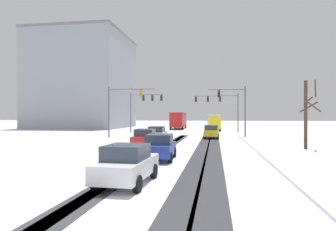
{
  "coord_description": "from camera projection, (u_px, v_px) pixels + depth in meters",
  "views": [
    {
      "loc": [
        4.87,
        -7.86,
        2.81
      ],
      "look_at": [
        0.0,
        22.83,
        2.8
      ],
      "focal_mm": 31.93,
      "sensor_mm": 36.0,
      "label": 1
    }
  ],
  "objects": [
    {
      "name": "box_truck_delivery",
      "position": [
        214.0,
        122.0,
        55.39
      ],
      "size": [
        2.55,
        7.49,
        3.02
      ],
      "color": "yellow",
      "rests_on": "ground"
    },
    {
      "name": "wheel_track_oncoming",
      "position": [
        160.0,
        149.0,
        24.58
      ],
      "size": [
        0.83,
        35.88,
        0.01
      ],
      "primitive_type": "cube",
      "color": "#38383D",
      "rests_on": "ground"
    },
    {
      "name": "wheel_track_right_lane",
      "position": [
        214.0,
        150.0,
        23.89
      ],
      "size": [
        1.14,
        35.88,
        0.01
      ],
      "primitive_type": "cube",
      "color": "#38383D",
      "rests_on": "ground"
    },
    {
      "name": "car_red_third",
      "position": [
        145.0,
        138.0,
        26.21
      ],
      "size": [
        1.91,
        4.14,
        1.62
      ],
      "color": "red",
      "rests_on": "ground"
    },
    {
      "name": "bare_tree_sidewalk_mid",
      "position": [
        307.0,
        112.0,
        24.89
      ],
      "size": [
        1.56,
        2.2,
        5.73
      ],
      "color": "#4C3828",
      "rests_on": "ground"
    },
    {
      "name": "traffic_signal_far_left",
      "position": [
        144.0,
        103.0,
        47.56
      ],
      "size": [
        5.44,
        0.59,
        6.5
      ],
      "color": "#56565B",
      "rests_on": "ground"
    },
    {
      "name": "traffic_signal_near_left",
      "position": [
        121.0,
        103.0,
        37.82
      ],
      "size": [
        6.15,
        0.39,
        6.5
      ],
      "color": "#56565B",
      "rests_on": "ground"
    },
    {
      "name": "car_silver_second",
      "position": [
        157.0,
        134.0,
        32.36
      ],
      "size": [
        1.88,
        4.12,
        1.62
      ],
      "color": "#B7BABF",
      "rests_on": "ground"
    },
    {
      "name": "bus_oncoming",
      "position": [
        179.0,
        119.0,
        62.28
      ],
      "size": [
        2.86,
        11.06,
        3.38
      ],
      "color": "#B21E1E",
      "rests_on": "ground"
    },
    {
      "name": "office_building_far_left_block",
      "position": [
        84.0,
        81.0,
        68.52
      ],
      "size": [
        19.73,
        19.98,
        21.21
      ],
      "color": "#9399A3",
      "rests_on": "ground"
    },
    {
      "name": "car_white_fifth",
      "position": [
        127.0,
        164.0,
        12.22
      ],
      "size": [
        1.94,
        4.15,
        1.62
      ],
      "color": "silver",
      "rests_on": "ground"
    },
    {
      "name": "sidewalk_kerb_right",
      "position": [
        287.0,
        154.0,
        21.46
      ],
      "size": [
        4.0,
        35.88,
        0.12
      ],
      "primitive_type": "cube",
      "color": "white",
      "rests_on": "ground"
    },
    {
      "name": "ground_plane",
      "position": [
        43.0,
        214.0,
        8.53
      ],
      "size": [
        300.0,
        300.0,
        0.0
      ],
      "primitive_type": "plane",
      "color": "silver"
    },
    {
      "name": "wheel_track_center",
      "position": [
        164.0,
        150.0,
        24.53
      ],
      "size": [
        0.98,
        35.88,
        0.01
      ],
      "primitive_type": "cube",
      "color": "#38383D",
      "rests_on": "ground"
    },
    {
      "name": "car_blue_fourth",
      "position": [
        160.0,
        147.0,
        18.89
      ],
      "size": [
        1.97,
        4.17,
        1.62
      ],
      "color": "#233899",
      "rests_on": "ground"
    },
    {
      "name": "car_yellow_cab_lead",
      "position": [
        211.0,
        132.0,
        36.52
      ],
      "size": [
        1.9,
        4.13,
        1.62
      ],
      "color": "yellow",
      "rests_on": "ground"
    },
    {
      "name": "traffic_signal_near_right",
      "position": [
        235.0,
        103.0,
        37.64
      ],
      "size": [
        4.74,
        0.38,
        6.5
      ],
      "color": "#56565B",
      "rests_on": "ground"
    },
    {
      "name": "wheel_track_left_lane",
      "position": [
        202.0,
        150.0,
        24.04
      ],
      "size": [
        1.06,
        35.88,
        0.01
      ],
      "primitive_type": "cube",
      "color": "#38383D",
      "rests_on": "ground"
    },
    {
      "name": "traffic_signal_far_right",
      "position": [
        220.0,
        103.0,
        49.85
      ],
      "size": [
        7.42,
        0.57,
        6.5
      ],
      "color": "#56565B",
      "rests_on": "ground"
    }
  ]
}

